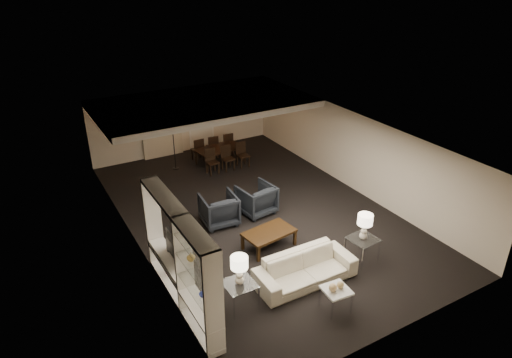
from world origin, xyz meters
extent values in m
plane|color=black|center=(0.00, 0.00, 0.00)|extent=(11.00, 11.00, 0.00)
cube|color=silver|center=(0.00, 0.00, 2.50)|extent=(7.00, 11.00, 0.02)
cube|color=beige|center=(0.00, 5.50, 1.25)|extent=(7.00, 0.02, 2.50)
cube|color=beige|center=(0.00, -5.50, 1.25)|extent=(7.00, 0.02, 2.50)
cube|color=beige|center=(-3.50, 0.00, 1.25)|extent=(0.02, 11.00, 2.50)
cube|color=beige|center=(3.50, 0.00, 1.25)|extent=(0.02, 11.00, 2.50)
cube|color=silver|center=(0.00, 3.50, 2.40)|extent=(7.00, 4.00, 0.20)
cube|color=beige|center=(-0.90, 5.42, 1.20)|extent=(1.50, 0.12, 2.40)
cube|color=silver|center=(0.70, 5.47, 1.05)|extent=(0.90, 0.05, 2.10)
cube|color=#142D38|center=(2.10, 5.46, 1.55)|extent=(0.95, 0.04, 0.65)
cylinder|color=#D8591E|center=(0.30, 3.50, 1.92)|extent=(0.52, 0.52, 0.24)
imported|color=beige|center=(-0.59, -3.29, 0.35)|extent=(2.38, 0.95, 0.69)
imported|color=black|center=(-1.19, 0.01, 0.44)|extent=(1.02, 1.05, 0.88)
imported|color=black|center=(0.01, 0.01, 0.44)|extent=(1.05, 1.08, 0.88)
sphere|color=#DCB274|center=(-0.69, -4.39, 0.63)|extent=(0.17, 0.17, 0.17)
sphere|color=tan|center=(-0.49, -4.39, 0.62)|extent=(0.15, 0.15, 0.15)
imported|color=black|center=(-3.28, -1.97, 1.03)|extent=(0.98, 0.13, 0.56)
imported|color=#233399|center=(-3.31, -3.78, 1.14)|extent=(0.16, 0.16, 0.16)
imported|color=#B6923C|center=(-3.31, -3.28, 1.65)|extent=(0.17, 0.17, 0.17)
cube|color=black|center=(-3.20, -1.60, 0.52)|extent=(0.13, 0.13, 1.03)
imported|color=black|center=(0.64, 3.73, 0.30)|extent=(1.79, 1.16, 0.59)
camera|label=1|loc=(-5.79, -10.07, 6.79)|focal=32.00mm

